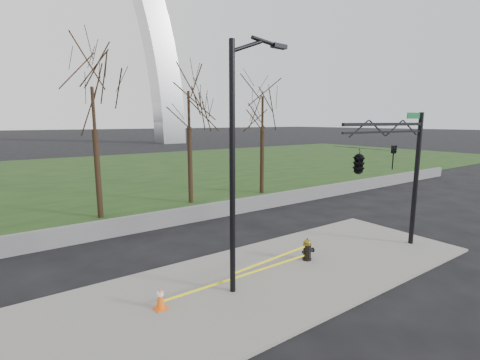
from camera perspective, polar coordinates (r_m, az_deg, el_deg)
ground at (r=12.97m, az=4.19°, el=-16.07°), size 500.00×500.00×0.00m
sidewalk at (r=12.95m, az=4.20°, el=-15.87°), size 18.00×6.00×0.10m
grass_strip at (r=40.07m, az=-24.27°, el=0.78°), size 120.00×40.00×0.06m
guardrail at (r=19.26m, az=-11.22°, el=-6.11°), size 60.00×0.30×0.90m
tree_row at (r=21.06m, az=-30.88°, el=5.28°), size 34.41×4.00×9.03m
fire_hydrant at (r=14.46m, az=11.02°, el=-11.19°), size 0.57×0.37×0.91m
traffic_cone at (r=11.12m, az=-12.97°, el=-18.40°), size 0.38×0.38×0.68m
street_light at (r=10.84m, az=-0.35°, el=4.74°), size 2.39×0.41×8.21m
traffic_signal_mast at (r=14.43m, az=20.83°, el=3.16°), size 5.10×2.50×6.00m
caution_tape at (r=12.72m, az=2.68°, el=-14.29°), size 6.28×0.43×0.46m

